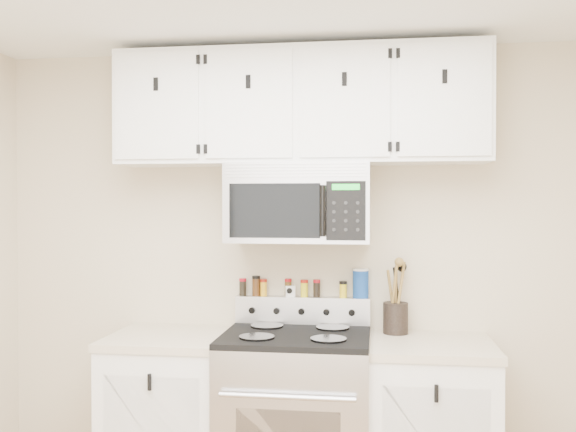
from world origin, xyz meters
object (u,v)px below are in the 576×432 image
(microwave, at_px, (299,203))
(utensil_crock, at_px, (396,315))
(range, at_px, (296,421))
(salt_canister, at_px, (361,283))

(microwave, bearing_deg, utensil_crock, 9.09)
(range, distance_m, salt_canister, 0.82)
(range, xyz_separation_m, salt_canister, (0.33, 0.28, 0.70))
(microwave, distance_m, utensil_crock, 0.80)
(range, relative_size, microwave, 1.45)
(range, height_order, salt_canister, salt_canister)
(microwave, height_order, utensil_crock, microwave)
(utensil_crock, bearing_deg, microwave, -170.91)
(utensil_crock, bearing_deg, range, -157.98)
(microwave, xyz_separation_m, utensil_crock, (0.52, 0.08, -0.61))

